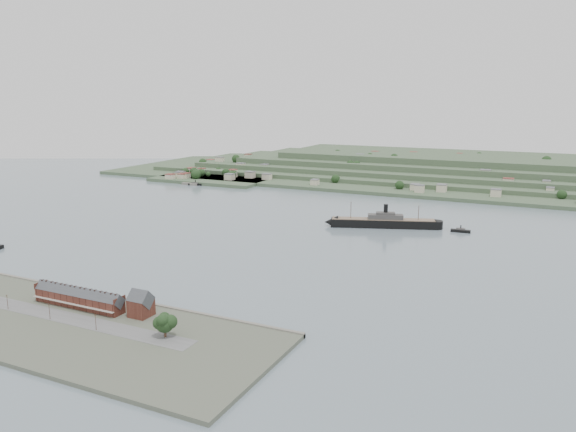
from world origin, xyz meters
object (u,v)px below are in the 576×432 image
at_px(steamship, 380,222).
at_px(fig_tree, 165,323).
at_px(terrace_row, 79,298).
at_px(gabled_building, 141,304).

relative_size(steamship, fig_tree, 8.18).
bearing_deg(steamship, terrace_row, -109.01).
bearing_deg(terrace_row, gabled_building, 6.12).
xyz_separation_m(gabled_building, steamship, (49.03, 247.20, -3.77)).
height_order(gabled_building, steamship, steamship).
height_order(terrace_row, fig_tree, fig_tree).
relative_size(gabled_building, steamship, 0.15).
distance_m(gabled_building, fig_tree, 30.88).
distance_m(terrace_row, gabled_building, 37.74).
xyz_separation_m(terrace_row, fig_tree, (64.24, -11.39, 2.34)).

